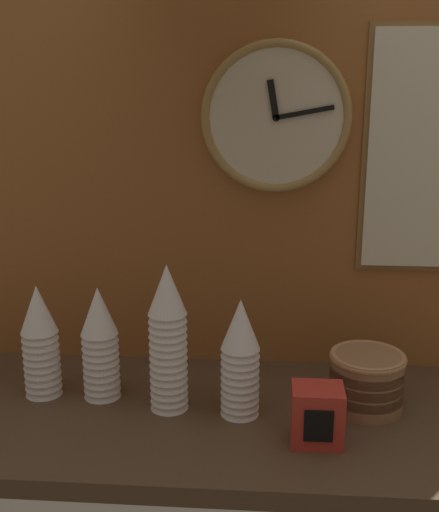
# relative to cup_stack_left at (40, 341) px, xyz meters

# --- Properties ---
(ground_plane) EXTENTS (1.60, 0.56, 0.04)m
(ground_plane) POSITION_rel_cup_stack_left_xyz_m (0.41, -0.04, -0.15)
(ground_plane) COLOR #4C3826
(wall_tiled_back) EXTENTS (1.60, 0.03, 1.05)m
(wall_tiled_back) POSITION_rel_cup_stack_left_xyz_m (0.41, 0.22, 0.40)
(wall_tiled_back) COLOR #A3602D
(wall_tiled_back) RESTS_ON ground_plane
(cup_stack_left) EXTENTS (0.08, 0.08, 0.26)m
(cup_stack_left) POSITION_rel_cup_stack_left_xyz_m (0.00, 0.00, 0.00)
(cup_stack_left) COLOR white
(cup_stack_left) RESTS_ON ground_plane
(cup_stack_center_left) EXTENTS (0.08, 0.08, 0.26)m
(cup_stack_center_left) POSITION_rel_cup_stack_left_xyz_m (0.13, -0.00, 0.00)
(cup_stack_center_left) COLOR white
(cup_stack_center_left) RESTS_ON ground_plane
(cup_stack_center) EXTENTS (0.08, 0.08, 0.32)m
(cup_stack_center) POSITION_rel_cup_stack_left_xyz_m (0.29, -0.05, 0.03)
(cup_stack_center) COLOR white
(cup_stack_center) RESTS_ON ground_plane
(cup_stack_center_right) EXTENTS (0.08, 0.08, 0.26)m
(cup_stack_center_right) POSITION_rel_cup_stack_left_xyz_m (0.44, -0.06, 0.00)
(cup_stack_center_right) COLOR white
(cup_stack_center_right) RESTS_ON ground_plane
(bowl_stack_right) EXTENTS (0.16, 0.16, 0.13)m
(bowl_stack_right) POSITION_rel_cup_stack_left_xyz_m (0.71, -0.01, -0.06)
(bowl_stack_right) COLOR #996B47
(bowl_stack_right) RESTS_ON ground_plane
(wall_clock) EXTENTS (0.34, 0.03, 0.34)m
(wall_clock) POSITION_rel_cup_stack_left_xyz_m (0.51, 0.19, 0.47)
(wall_clock) COLOR beige
(napkin_dispenser) EXTENTS (0.10, 0.09, 0.12)m
(napkin_dispenser) POSITION_rel_cup_stack_left_xyz_m (0.60, -0.15, -0.07)
(napkin_dispenser) COLOR red
(napkin_dispenser) RESTS_ON ground_plane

